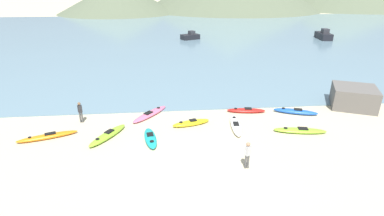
{
  "coord_description": "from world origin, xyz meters",
  "views": [
    {
      "loc": [
        -1.2,
        -12.95,
        9.05
      ],
      "look_at": [
        0.7,
        7.21,
        0.5
      ],
      "focal_mm": 28.0,
      "sensor_mm": 36.0,
      "label": 1
    }
  ],
  "objects_px": {
    "kayak_on_sand_0": "(108,135)",
    "kayak_on_sand_8": "(300,130)",
    "kayak_on_sand_5": "(296,111)",
    "kayak_on_sand_3": "(48,136)",
    "moored_boat_0": "(190,36)",
    "kayak_on_sand_4": "(246,110)",
    "person_near_foreground": "(248,154)",
    "person_near_waterline": "(80,111)",
    "kayak_on_sand_2": "(150,138)",
    "kayak_on_sand_7": "(191,123)",
    "kayak_on_sand_1": "(236,125)",
    "kayak_on_sand_6": "(150,114)",
    "moored_boat_1": "(324,35)",
    "shoreline_rock": "(354,97)"
  },
  "relations": [
    {
      "from": "kayak_on_sand_1",
      "to": "person_near_waterline",
      "type": "xyz_separation_m",
      "value": [
        -10.52,
        1.75,
        0.7
      ]
    },
    {
      "from": "kayak_on_sand_8",
      "to": "kayak_on_sand_1",
      "type": "bearing_deg",
      "value": 163.93
    },
    {
      "from": "kayak_on_sand_8",
      "to": "shoreline_rock",
      "type": "xyz_separation_m",
      "value": [
        5.92,
        3.83,
        0.67
      ]
    },
    {
      "from": "kayak_on_sand_3",
      "to": "kayak_on_sand_5",
      "type": "distance_m",
      "value": 17.17
    },
    {
      "from": "person_near_foreground",
      "to": "person_near_waterline",
      "type": "distance_m",
      "value": 11.94
    },
    {
      "from": "kayak_on_sand_2",
      "to": "kayak_on_sand_4",
      "type": "bearing_deg",
      "value": 27.8
    },
    {
      "from": "kayak_on_sand_0",
      "to": "kayak_on_sand_8",
      "type": "height_order",
      "value": "kayak_on_sand_0"
    },
    {
      "from": "kayak_on_sand_3",
      "to": "person_near_foreground",
      "type": "height_order",
      "value": "person_near_foreground"
    },
    {
      "from": "kayak_on_sand_8",
      "to": "moored_boat_0",
      "type": "bearing_deg",
      "value": 96.71
    },
    {
      "from": "kayak_on_sand_0",
      "to": "moored_boat_0",
      "type": "bearing_deg",
      "value": 76.41
    },
    {
      "from": "kayak_on_sand_8",
      "to": "person_near_foreground",
      "type": "distance_m",
      "value": 5.84
    },
    {
      "from": "kayak_on_sand_2",
      "to": "kayak_on_sand_5",
      "type": "distance_m",
      "value": 11.05
    },
    {
      "from": "kayak_on_sand_1",
      "to": "moored_boat_1",
      "type": "relative_size",
      "value": 0.77
    },
    {
      "from": "kayak_on_sand_2",
      "to": "kayak_on_sand_4",
      "type": "height_order",
      "value": "kayak_on_sand_2"
    },
    {
      "from": "kayak_on_sand_2",
      "to": "kayak_on_sand_3",
      "type": "relative_size",
      "value": 0.78
    },
    {
      "from": "kayak_on_sand_4",
      "to": "kayak_on_sand_6",
      "type": "bearing_deg",
      "value": 179.61
    },
    {
      "from": "kayak_on_sand_3",
      "to": "kayak_on_sand_7",
      "type": "relative_size",
      "value": 1.3
    },
    {
      "from": "kayak_on_sand_6",
      "to": "person_near_foreground",
      "type": "relative_size",
      "value": 2.14
    },
    {
      "from": "kayak_on_sand_1",
      "to": "person_near_foreground",
      "type": "bearing_deg",
      "value": -96.25
    },
    {
      "from": "person_near_foreground",
      "to": "moored_boat_1",
      "type": "xyz_separation_m",
      "value": [
        23.03,
        36.28,
        -0.19
      ]
    },
    {
      "from": "kayak_on_sand_0",
      "to": "kayak_on_sand_3",
      "type": "bearing_deg",
      "value": 176.63
    },
    {
      "from": "kayak_on_sand_1",
      "to": "kayak_on_sand_4",
      "type": "relative_size",
      "value": 1.13
    },
    {
      "from": "person_near_foreground",
      "to": "kayak_on_sand_5",
      "type": "bearing_deg",
      "value": 50.23
    },
    {
      "from": "kayak_on_sand_0",
      "to": "shoreline_rock",
      "type": "height_order",
      "value": "shoreline_rock"
    },
    {
      "from": "kayak_on_sand_0",
      "to": "kayak_on_sand_8",
      "type": "distance_m",
      "value": 12.34
    },
    {
      "from": "kayak_on_sand_0",
      "to": "person_near_foreground",
      "type": "height_order",
      "value": "person_near_foreground"
    },
    {
      "from": "kayak_on_sand_2",
      "to": "person_near_waterline",
      "type": "height_order",
      "value": "person_near_waterline"
    },
    {
      "from": "kayak_on_sand_2",
      "to": "kayak_on_sand_0",
      "type": "bearing_deg",
      "value": 166.63
    },
    {
      "from": "kayak_on_sand_4",
      "to": "moored_boat_0",
      "type": "bearing_deg",
      "value": 92.66
    },
    {
      "from": "kayak_on_sand_7",
      "to": "person_near_waterline",
      "type": "height_order",
      "value": "person_near_waterline"
    },
    {
      "from": "kayak_on_sand_3",
      "to": "shoreline_rock",
      "type": "height_order",
      "value": "shoreline_rock"
    },
    {
      "from": "kayak_on_sand_3",
      "to": "moored_boat_0",
      "type": "height_order",
      "value": "moored_boat_0"
    },
    {
      "from": "kayak_on_sand_6",
      "to": "kayak_on_sand_7",
      "type": "height_order",
      "value": "kayak_on_sand_7"
    },
    {
      "from": "kayak_on_sand_2",
      "to": "kayak_on_sand_7",
      "type": "height_order",
      "value": "same"
    },
    {
      "from": "kayak_on_sand_7",
      "to": "moored_boat_1",
      "type": "distance_m",
      "value": 40.04
    },
    {
      "from": "person_near_waterline",
      "to": "kayak_on_sand_0",
      "type": "bearing_deg",
      "value": -47.85
    },
    {
      "from": "kayak_on_sand_0",
      "to": "moored_boat_1",
      "type": "height_order",
      "value": "moored_boat_1"
    },
    {
      "from": "kayak_on_sand_8",
      "to": "shoreline_rock",
      "type": "height_order",
      "value": "shoreline_rock"
    },
    {
      "from": "moored_boat_0",
      "to": "shoreline_rock",
      "type": "xyz_separation_m",
      "value": [
        9.99,
        -30.82,
        0.26
      ]
    },
    {
      "from": "kayak_on_sand_1",
      "to": "kayak_on_sand_3",
      "type": "xyz_separation_m",
      "value": [
        -12.08,
        -0.44,
        -0.01
      ]
    },
    {
      "from": "kayak_on_sand_6",
      "to": "moored_boat_1",
      "type": "height_order",
      "value": "moored_boat_1"
    },
    {
      "from": "kayak_on_sand_6",
      "to": "person_near_waterline",
      "type": "height_order",
      "value": "person_near_waterline"
    },
    {
      "from": "kayak_on_sand_3",
      "to": "kayak_on_sand_5",
      "type": "relative_size",
      "value": 1.1
    },
    {
      "from": "kayak_on_sand_0",
      "to": "kayak_on_sand_2",
      "type": "distance_m",
      "value": 2.76
    },
    {
      "from": "kayak_on_sand_8",
      "to": "moored_boat_0",
      "type": "xyz_separation_m",
      "value": [
        -4.08,
        34.65,
        0.4
      ]
    },
    {
      "from": "kayak_on_sand_8",
      "to": "moored_boat_0",
      "type": "height_order",
      "value": "moored_boat_0"
    },
    {
      "from": "kayak_on_sand_0",
      "to": "shoreline_rock",
      "type": "xyz_separation_m",
      "value": [
        18.25,
        3.34,
        0.64
      ]
    },
    {
      "from": "kayak_on_sand_0",
      "to": "kayak_on_sand_2",
      "type": "xyz_separation_m",
      "value": [
        2.68,
        -0.64,
        0.0
      ]
    },
    {
      "from": "kayak_on_sand_0",
      "to": "kayak_on_sand_5",
      "type": "bearing_deg",
      "value": 10.5
    },
    {
      "from": "shoreline_rock",
      "to": "kayak_on_sand_8",
      "type": "bearing_deg",
      "value": -147.1
    }
  ]
}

